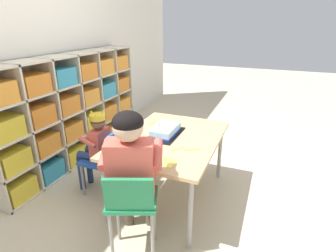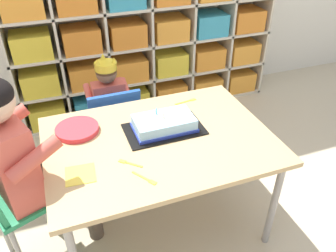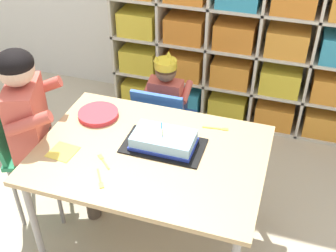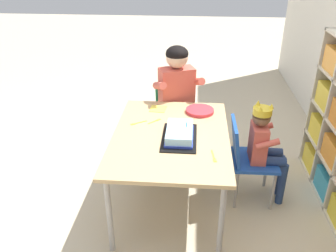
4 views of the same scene
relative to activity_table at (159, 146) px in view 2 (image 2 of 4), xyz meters
The scene contains 13 objects.
ground 0.57m from the activity_table, ahead, with size 16.00×16.00×0.00m, color beige.
storage_cubby_shelf 1.40m from the activity_table, 75.00° to the left, with size 2.23×0.32×1.24m.
activity_table is the anchor object (origin of this frame).
classroom_chair_blue 0.62m from the activity_table, 102.63° to the left, with size 0.36×0.36×0.67m.
child_with_crown 0.71m from the activity_table, 100.65° to the left, with size 0.30×0.31×0.83m.
classroom_chair_adult_side 0.76m from the activity_table, behind, with size 0.41×0.42×0.72m.
adult_helper_seated 0.65m from the activity_table, behind, with size 0.49×0.47×1.08m.
birthday_cake_on_tray 0.12m from the activity_table, 52.01° to the left, with size 0.42×0.24×0.11m.
paper_plate_stack 0.44m from the activity_table, 151.72° to the left, with size 0.23×0.23×0.03m, color #DB333D.
paper_napkin_square 0.45m from the activity_table, 162.06° to the right, with size 0.13×0.13×0.00m, color #F4DB4C.
fork_scattered_mid_table 0.25m from the activity_table, 145.30° to the right, with size 0.10×0.09×0.00m.
fork_beside_plate_stack 0.41m from the activity_table, 46.78° to the left, with size 0.14×0.03×0.00m.
fork_near_cake_tray 0.31m from the activity_table, 120.19° to the right, with size 0.09×0.12×0.00m.
Camera 2 is at (-0.44, -1.33, 1.66)m, focal length 36.23 mm.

